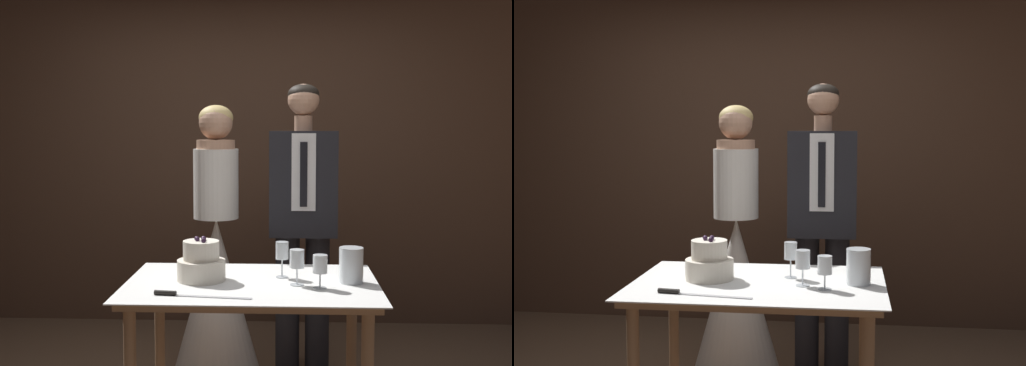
# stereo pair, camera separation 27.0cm
# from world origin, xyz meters

# --- Properties ---
(wall_back) EXTENTS (5.06, 0.12, 2.64)m
(wall_back) POSITION_xyz_m (0.00, 1.96, 1.32)
(wall_back) COLOR #513828
(wall_back) RESTS_ON ground_plane
(cake_table) EXTENTS (1.22, 0.85, 0.78)m
(cake_table) POSITION_xyz_m (0.14, -0.01, 0.68)
(cake_table) COLOR #8E6B4C
(cake_table) RESTS_ON ground_plane
(tiered_cake) EXTENTS (0.24, 0.24, 0.22)m
(tiered_cake) POSITION_xyz_m (-0.11, 0.02, 0.86)
(tiered_cake) COLOR silver
(tiered_cake) RESTS_ON cake_table
(cake_knife) EXTENTS (0.44, 0.08, 0.02)m
(cake_knife) POSITION_xyz_m (-0.14, -0.29, 0.78)
(cake_knife) COLOR silver
(cake_knife) RESTS_ON cake_table
(wine_glass_near) EXTENTS (0.07, 0.07, 0.16)m
(wine_glass_near) POSITION_xyz_m (0.47, -0.12, 0.88)
(wine_glass_near) COLOR silver
(wine_glass_near) RESTS_ON cake_table
(wine_glass_middle) EXTENTS (0.07, 0.07, 0.17)m
(wine_glass_middle) POSITION_xyz_m (0.36, -0.06, 0.90)
(wine_glass_middle) COLOR silver
(wine_glass_middle) RESTS_ON cake_table
(wine_glass_far) EXTENTS (0.06, 0.06, 0.18)m
(wine_glass_far) POSITION_xyz_m (0.29, 0.09, 0.90)
(wine_glass_far) COLOR silver
(wine_glass_far) RESTS_ON cake_table
(hurricane_candle) EXTENTS (0.12, 0.12, 0.17)m
(hurricane_candle) POSITION_xyz_m (0.62, 0.00, 0.86)
(hurricane_candle) COLOR silver
(hurricane_candle) RESTS_ON cake_table
(bride) EXTENTS (0.54, 0.54, 1.66)m
(bride) POSITION_xyz_m (-0.13, 0.88, 0.61)
(bride) COLOR white
(bride) RESTS_ON ground_plane
(groom) EXTENTS (0.41, 0.25, 1.79)m
(groom) POSITION_xyz_m (0.41, 0.88, 0.99)
(groom) COLOR black
(groom) RESTS_ON ground_plane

